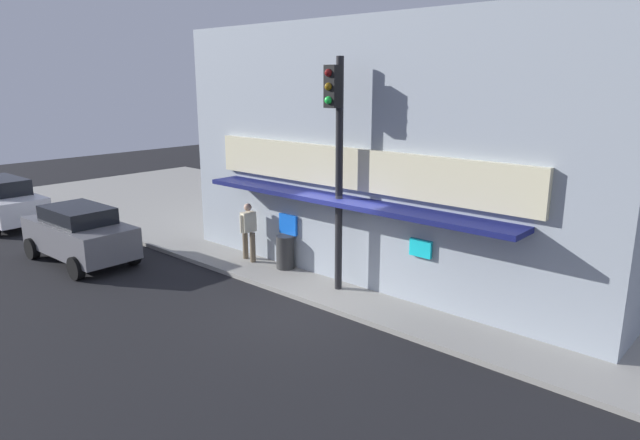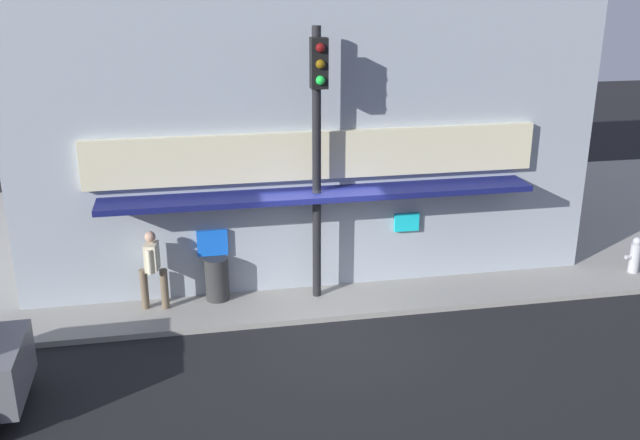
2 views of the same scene
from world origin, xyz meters
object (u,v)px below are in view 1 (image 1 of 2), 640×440
object	(u,v)px
traffic_light	(337,146)
trash_can	(285,252)
pedestrian	(248,229)
parked_car_grey	(80,233)
parked_car_white	(0,201)
potted_plant_by_window	(291,226)
potted_plant_by_doorway	(466,285)

from	to	relation	value
traffic_light	trash_can	world-z (taller)	traffic_light
pedestrian	parked_car_grey	bearing A→B (deg)	-140.90
pedestrian	parked_car_white	distance (m)	10.72
pedestrian	potted_plant_by_window	bearing A→B (deg)	92.48
parked_car_white	potted_plant_by_window	bearing A→B (deg)	25.36
potted_plant_by_doorway	parked_car_grey	xyz separation A→B (m)	(-10.10, -4.30, 0.25)
trash_can	parked_car_white	world-z (taller)	parked_car_white
trash_can	potted_plant_by_doorway	xyz separation A→B (m)	(4.96, 0.97, 0.02)
potted_plant_by_doorway	parked_car_grey	world-z (taller)	parked_car_grey
potted_plant_by_doorway	potted_plant_by_window	size ratio (longest dim) A/B	0.80
potted_plant_by_doorway	potted_plant_by_window	world-z (taller)	potted_plant_by_window
pedestrian	potted_plant_by_doorway	world-z (taller)	pedestrian
trash_can	pedestrian	xyz separation A→B (m)	(-1.29, -0.20, 0.45)
potted_plant_by_doorway	potted_plant_by_window	distance (m)	6.35
potted_plant_by_window	parked_car_white	distance (m)	11.29
pedestrian	potted_plant_by_doorway	distance (m)	6.36
potted_plant_by_window	parked_car_grey	xyz separation A→B (m)	(-3.78, -4.93, 0.09)
traffic_light	trash_can	distance (m)	3.77
potted_plant_by_doorway	parked_car_white	world-z (taller)	parked_car_white
trash_can	parked_car_white	size ratio (longest dim) A/B	0.20
potted_plant_by_window	parked_car_grey	bearing A→B (deg)	-127.48
traffic_light	parked_car_white	xyz separation A→B (m)	(-13.66, -2.92, -2.81)
pedestrian	parked_car_white	size ratio (longest dim) A/B	0.37
traffic_light	potted_plant_by_doorway	xyz separation A→B (m)	(2.86, 1.29, -3.09)
potted_plant_by_window	potted_plant_by_doorway	bearing A→B (deg)	-5.69
parked_car_grey	potted_plant_by_window	bearing A→B (deg)	52.52
pedestrian	parked_car_white	bearing A→B (deg)	-163.52
parked_car_grey	traffic_light	bearing A→B (deg)	22.58
traffic_light	trash_can	xyz separation A→B (m)	(-2.10, 0.32, -3.11)
traffic_light	potted_plant_by_window	size ratio (longest dim) A/B	5.01
trash_can	parked_car_grey	world-z (taller)	parked_car_grey
trash_can	potted_plant_by_window	distance (m)	2.11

